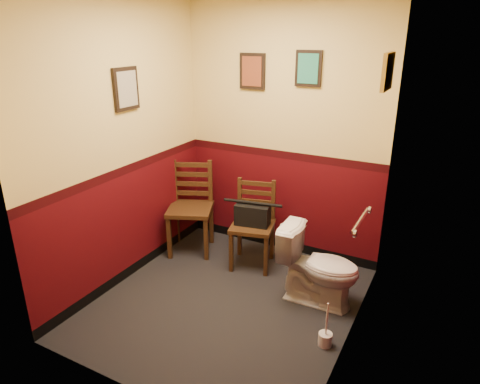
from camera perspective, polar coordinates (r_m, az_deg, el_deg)
name	(u,v)px	position (r m, az deg, el deg)	size (l,w,h in m)	color
floor	(227,302)	(4.07, -1.70, -14.44)	(2.20, 2.40, 0.00)	black
wall_back	(283,132)	(4.51, 5.71, 7.95)	(2.20, 2.70, 0.00)	#46070E
wall_front	(122,214)	(2.56, -15.40, -2.82)	(2.20, 2.70, 0.00)	#46070E
wall_left	(122,145)	(4.11, -15.45, 6.03)	(2.40, 2.70, 0.00)	#46070E
wall_right	(363,182)	(3.10, 16.03, 1.24)	(2.40, 2.70, 0.00)	#46070E
grab_bar	(361,221)	(3.48, 15.81, -3.70)	(0.05, 0.56, 0.06)	silver
framed_print_back_a	(252,71)	(4.55, 1.65, 15.79)	(0.28, 0.04, 0.36)	black
framed_print_back_b	(308,69)	(4.31, 9.11, 15.95)	(0.26, 0.04, 0.34)	black
framed_print_left	(126,89)	(4.08, -14.94, 13.14)	(0.04, 0.30, 0.38)	black
framed_print_right	(388,72)	(3.54, 19.07, 14.94)	(0.04, 0.34, 0.28)	olive
toilet	(319,267)	(3.95, 10.49, -9.81)	(0.41, 0.73, 0.71)	white
toilet_brush	(325,338)	(3.63, 11.29, -18.59)	(0.11, 0.11, 0.39)	silver
chair_left	(191,207)	(4.77, -6.56, -2.07)	(0.62, 0.62, 1.00)	#482B15
chair_right	(253,224)	(4.46, 1.78, -4.33)	(0.51, 0.51, 0.90)	#482B15
handbag	(253,214)	(4.37, 1.68, -3.01)	(0.37, 0.23, 0.25)	black
tp_stack	(284,242)	(4.77, 5.84, -6.66)	(0.21, 0.13, 0.36)	silver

